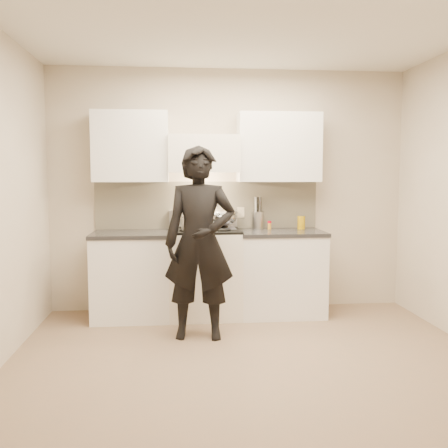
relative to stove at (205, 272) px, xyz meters
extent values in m
plane|color=#82644B|center=(0.30, -1.42, -0.47)|extent=(4.00, 4.00, 0.00)
cube|color=#C1B3A0|center=(0.30, 0.33, 0.88)|extent=(4.00, 0.04, 2.70)
cube|color=#C1B3A0|center=(0.30, -3.17, 0.88)|extent=(4.00, 0.04, 2.70)
cube|color=silver|center=(0.30, -1.42, 2.22)|extent=(4.00, 3.50, 0.02)
cube|color=beige|center=(0.05, 0.31, 0.71)|extent=(2.50, 0.02, 0.53)
cube|color=#A1A1A1|center=(0.00, 0.28, 0.56)|extent=(0.76, 0.08, 0.20)
cube|color=white|center=(0.00, 0.13, 1.28)|extent=(0.76, 0.40, 0.40)
cylinder|color=silver|center=(0.00, -0.05, 1.10)|extent=(0.66, 0.02, 0.02)
cube|color=white|center=(0.83, 0.16, 1.35)|extent=(0.90, 0.33, 0.75)
cube|color=white|center=(-0.78, 0.16, 1.35)|extent=(0.80, 0.33, 0.75)
cube|color=beige|center=(0.43, 0.30, 0.63)|extent=(0.08, 0.01, 0.12)
cube|color=white|center=(0.00, 0.00, -0.01)|extent=(0.76, 0.65, 0.92)
cube|color=black|center=(0.00, 0.00, 0.46)|extent=(0.76, 0.65, 0.02)
cube|color=silver|center=(0.16, 0.12, 0.47)|extent=(0.36, 0.34, 0.01)
cylinder|color=silver|center=(0.00, -0.29, 0.31)|extent=(0.62, 0.02, 0.02)
cylinder|color=black|center=(-0.18, -0.15, 0.48)|extent=(0.18, 0.18, 0.01)
cylinder|color=black|center=(0.18, -0.15, 0.48)|extent=(0.18, 0.18, 0.01)
cylinder|color=black|center=(-0.18, 0.15, 0.48)|extent=(0.18, 0.18, 0.01)
cylinder|color=black|center=(0.18, 0.15, 0.48)|extent=(0.18, 0.18, 0.01)
cube|color=white|center=(0.83, 0.00, -0.03)|extent=(0.90, 0.65, 0.88)
cube|color=black|center=(0.83, 0.00, 0.43)|extent=(0.92, 0.67, 0.04)
cube|color=white|center=(-0.78, 0.00, -0.03)|extent=(0.80, 0.65, 0.88)
cube|color=black|center=(-0.78, 0.00, 0.43)|extent=(0.82, 0.67, 0.04)
ellipsoid|color=silver|center=(0.17, 0.12, 0.59)|extent=(0.39, 0.39, 0.21)
torus|color=silver|center=(0.17, 0.12, 0.64)|extent=(0.41, 0.41, 0.02)
ellipsoid|color=beige|center=(0.17, 0.12, 0.58)|extent=(0.22, 0.22, 0.10)
cylinder|color=silver|center=(0.11, -0.03, 0.71)|extent=(0.17, 0.26, 0.21)
cylinder|color=silver|center=(-0.14, -0.14, 0.56)|extent=(0.29, 0.29, 0.15)
cube|color=silver|center=(-0.27, -0.19, 0.61)|extent=(0.05, 0.04, 0.01)
cube|color=silver|center=(-0.01, -0.10, 0.61)|extent=(0.05, 0.04, 0.01)
cylinder|color=#A1A1A1|center=(0.62, 0.25, 0.54)|extent=(0.13, 0.13, 0.19)
cylinder|color=black|center=(0.65, 0.24, 0.63)|extent=(0.02, 0.02, 0.33)
cylinder|color=silver|center=(0.64, 0.26, 0.63)|extent=(0.02, 0.02, 0.33)
cylinder|color=#A1A1A1|center=(0.62, 0.28, 0.63)|extent=(0.02, 0.02, 0.33)
cylinder|color=black|center=(0.60, 0.27, 0.63)|extent=(0.02, 0.02, 0.33)
cylinder|color=#A1A1A1|center=(0.58, 0.25, 0.63)|extent=(0.02, 0.02, 0.33)
cylinder|color=silver|center=(0.59, 0.23, 0.63)|extent=(0.02, 0.02, 0.33)
cylinder|color=black|center=(0.61, 0.21, 0.63)|extent=(0.02, 0.02, 0.33)
cylinder|color=#A1A1A1|center=(0.63, 0.22, 0.63)|extent=(0.02, 0.02, 0.33)
cylinder|color=#C48929|center=(0.73, 0.15, 0.48)|extent=(0.04, 0.04, 0.07)
cylinder|color=#BD0014|center=(0.73, 0.15, 0.53)|extent=(0.04, 0.04, 0.02)
cylinder|color=#B58707|center=(1.09, 0.14, 0.52)|extent=(0.08, 0.08, 0.15)
imported|color=black|center=(-0.09, -0.72, 0.42)|extent=(0.69, 0.49, 1.79)
camera|label=1|loc=(-0.29, -5.31, 1.05)|focal=40.00mm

